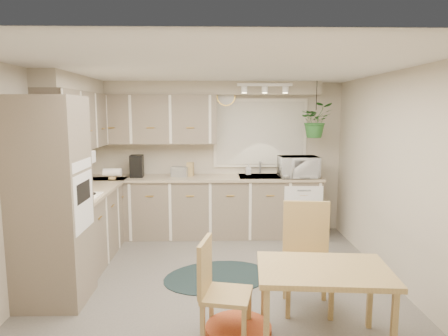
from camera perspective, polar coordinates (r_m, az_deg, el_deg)
The scene contains 35 objects.
floor at distance 4.75m, azimuth -0.90°, elevation -16.14°, with size 4.20×4.20×0.00m, color slate.
ceiling at distance 4.35m, azimuth -0.97°, elevation 14.06°, with size 4.20×4.20×0.00m, color silver.
wall_back at distance 6.47m, azimuth -1.06°, elevation 1.47°, with size 4.00×0.04×2.40m, color #BBB09B.
wall_front at distance 2.35m, azimuth -0.57°, elevation -10.50°, with size 4.00×0.04×2.40m, color #BBB09B.
wall_left at distance 4.81m, azimuth -25.49°, elevation -1.64°, with size 0.04×4.20×2.40m, color #BBB09B.
wall_right at distance 4.84m, azimuth 23.50°, elevation -1.48°, with size 0.04×4.20×2.40m, color #BBB09B.
base_cab_left at distance 5.67m, azimuth -18.60°, elevation -7.66°, with size 0.60×1.85×0.90m, color gray.
base_cab_back at distance 6.31m, azimuth -2.85°, elevation -5.64°, with size 3.60×0.60×0.90m, color gray.
counter_left at distance 5.56m, azimuth -18.72°, elevation -2.99°, with size 0.64×1.89×0.04m, color tan.
counter_back at distance 6.21m, azimuth -2.89°, elevation -1.44°, with size 3.64×0.64×0.04m, color tan.
oven_stack at distance 4.38m, azimuth -23.47°, elevation -4.44°, with size 0.65×0.65×2.10m, color gray.
wall_oven_face at distance 4.26m, azimuth -19.47°, elevation -4.54°, with size 0.02×0.56×0.58m, color white.
upper_cab_left at distance 5.62m, azimuth -20.08°, elevation 6.36°, with size 0.35×2.00×0.75m, color gray.
upper_cab_back at distance 6.33m, azimuth -10.23°, elevation 6.86°, with size 2.00×0.35×0.75m, color gray.
soffit_left at distance 5.64m, azimuth -20.57°, elevation 11.17°, with size 0.30×2.00×0.20m, color #BBB09B.
soffit_back at distance 6.29m, azimuth -2.94°, elevation 11.30°, with size 3.60×0.30×0.20m, color #BBB09B.
cooktop at distance 5.01m, azimuth -20.57°, elevation -3.97°, with size 0.52×0.58×0.02m, color white.
range_hood at distance 4.95m, azimuth -21.05°, elevation 1.20°, with size 0.40×0.60×0.14m, color white.
window_blinds at distance 6.45m, azimuth 5.19°, elevation 4.98°, with size 1.40×0.02×1.00m, color silver.
window_frame at distance 6.46m, azimuth 5.18°, elevation 4.98°, with size 1.50×0.02×1.10m, color silver.
sink at distance 6.26m, azimuth 5.38°, elevation -1.57°, with size 0.70×0.48×0.10m, color #95989C.
dishwasher_front at distance 6.16m, azimuth 11.25°, elevation -6.37°, with size 0.58×0.01×0.83m, color white.
track_light_bar at distance 5.93m, azimuth 5.86°, elevation 11.75°, with size 0.80×0.04×0.04m, color white.
wall_clock at distance 6.40m, azimuth 0.28°, elevation 10.18°, with size 0.30×0.30×0.03m, color #EABC52.
dining_table at distance 3.61m, azimuth 13.88°, elevation -18.66°, with size 1.08×0.72×0.68m, color tan.
chair_left at distance 3.51m, azimuth 0.41°, elevation -17.29°, with size 0.42×0.42×0.89m, color tan.
chair_back at distance 4.09m, azimuth 11.89°, elevation -12.51°, with size 0.49×0.49×1.04m, color tan.
braided_rug at distance 4.90m, azimuth -0.94°, elevation -15.27°, with size 1.29×0.96×0.01m, color black.
pet_bed at distance 3.70m, azimuth 2.08°, elevation -22.49°, with size 0.57×0.57×0.13m, color #AF5923.
microwave at distance 6.22m, azimuth 10.59°, elevation 0.48°, with size 0.59×0.32×0.40m, color white.
soap_bottle at distance 6.37m, azimuth 3.49°, elevation -0.64°, with size 0.08×0.17×0.08m, color white.
hanging_plant at distance 6.22m, azimuth 12.96°, elevation 6.12°, with size 0.47×0.53×0.41m, color #296528.
coffee_maker at distance 6.30m, azimuth -12.35°, elevation 0.27°, with size 0.19×0.23×0.34m, color black.
toaster at distance 6.24m, azimuth -6.31°, elevation -0.51°, with size 0.26×0.15×0.16m, color #95989C.
knife_block at distance 6.25m, azimuth -4.84°, elevation -0.18°, with size 0.10×0.10×0.22m, color tan.
Camera 1 is at (-0.03, -4.33, 1.95)m, focal length 32.00 mm.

